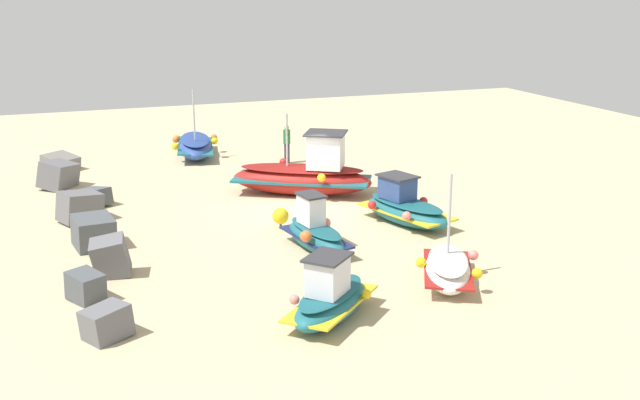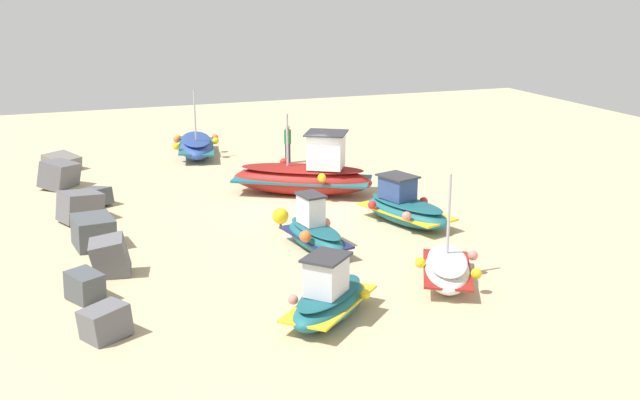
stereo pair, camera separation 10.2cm
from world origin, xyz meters
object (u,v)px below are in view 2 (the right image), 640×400
(fishing_boat_0, at_px, (315,233))
(fishing_boat_2, at_px, (329,298))
(fishing_boat_4, at_px, (447,269))
(person_walking, at_px, (288,141))
(mooring_buoy_0, at_px, (280,216))
(fishing_boat_5, at_px, (405,208))
(fishing_boat_3, at_px, (196,146))
(fishing_boat_1, at_px, (306,174))

(fishing_boat_0, distance_m, fishing_boat_2, 5.07)
(fishing_boat_4, height_order, person_walking, fishing_boat_4)
(fishing_boat_0, distance_m, person_walking, 11.75)
(mooring_buoy_0, bearing_deg, fishing_boat_5, -102.71)
(fishing_boat_0, bearing_deg, fishing_boat_3, -5.95)
(fishing_boat_2, bearing_deg, fishing_boat_1, -149.48)
(fishing_boat_1, height_order, fishing_boat_5, fishing_boat_1)
(fishing_boat_4, bearing_deg, mooring_buoy_0, -128.06)
(fishing_boat_4, bearing_deg, fishing_boat_3, -142.49)
(fishing_boat_4, bearing_deg, fishing_boat_2, -46.87)
(fishing_boat_3, bearing_deg, fishing_boat_5, -148.93)
(fishing_boat_0, distance_m, fishing_boat_5, 4.05)
(fishing_boat_3, height_order, fishing_boat_4, fishing_boat_3)
(person_walking, bearing_deg, fishing_boat_4, -115.71)
(fishing_boat_2, relative_size, mooring_buoy_0, 4.39)
(fishing_boat_2, distance_m, fishing_boat_4, 4.02)
(mooring_buoy_0, bearing_deg, fishing_boat_2, 171.80)
(fishing_boat_2, relative_size, person_walking, 1.78)
(fishing_boat_4, xyz_separation_m, mooring_buoy_0, (6.17, 2.82, 0.03))
(fishing_boat_2, xyz_separation_m, fishing_boat_4, (1.09, -3.87, -0.15))
(fishing_boat_1, xyz_separation_m, fishing_boat_2, (-11.00, 3.24, -0.24))
(fishing_boat_3, xyz_separation_m, fishing_boat_5, (-12.80, -4.54, 0.05))
(fishing_boat_5, distance_m, person_walking, 10.00)
(fishing_boat_4, xyz_separation_m, person_walking, (15.18, -0.35, 0.61))
(fishing_boat_1, relative_size, fishing_boat_5, 1.44)
(fishing_boat_2, distance_m, mooring_buoy_0, 7.34)
(fishing_boat_0, distance_m, fishing_boat_1, 6.40)
(fishing_boat_1, xyz_separation_m, mooring_buoy_0, (-3.73, 2.19, -0.36))
(fishing_boat_1, xyz_separation_m, fishing_boat_4, (-9.90, -0.63, -0.39))
(fishing_boat_0, xyz_separation_m, fishing_boat_4, (-3.78, -2.47, -0.14))
(fishing_boat_0, bearing_deg, mooring_buoy_0, -0.63)
(fishing_boat_0, height_order, person_walking, person_walking)
(fishing_boat_4, bearing_deg, fishing_boat_5, -166.63)
(fishing_boat_1, bearing_deg, person_walking, 109.96)
(fishing_boat_1, distance_m, fishing_boat_2, 11.46)
(fishing_boat_2, distance_m, fishing_boat_3, 19.15)
(fishing_boat_0, height_order, mooring_buoy_0, fishing_boat_0)
(person_walking, height_order, mooring_buoy_0, person_walking)
(fishing_boat_3, distance_m, fishing_boat_5, 13.58)
(fishing_boat_1, relative_size, fishing_boat_4, 1.68)
(fishing_boat_3, bearing_deg, fishing_boat_0, -165.39)
(fishing_boat_1, bearing_deg, fishing_boat_3, 138.17)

